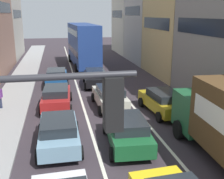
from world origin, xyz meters
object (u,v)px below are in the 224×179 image
(sedan_centre_lane_second, at_px, (127,130))
(bus_mid_queue_primary, at_px, (83,43))
(wagon_left_lane_second, at_px, (59,132))
(sedan_left_lane_fourth, at_px, (57,77))
(coupe_centre_lane_fourth, at_px, (95,77))
(hatchback_centre_lane_third, at_px, (110,96))
(sedan_left_lane_third, at_px, (57,96))
(sedan_right_lane_behind_truck, at_px, (163,101))

(sedan_centre_lane_second, height_order, bus_mid_queue_primary, bus_mid_queue_primary)
(wagon_left_lane_second, distance_m, sedan_left_lane_fourth, 11.97)
(coupe_centre_lane_fourth, bearing_deg, bus_mid_queue_primary, 4.33)
(hatchback_centre_lane_third, relative_size, sedan_left_lane_third, 0.98)
(coupe_centre_lane_fourth, distance_m, sedan_right_lane_behind_truck, 8.47)
(wagon_left_lane_second, bearing_deg, sedan_centre_lane_second, -98.33)
(sedan_left_lane_fourth, bearing_deg, sedan_left_lane_third, -178.99)
(sedan_left_lane_third, bearing_deg, sedan_right_lane_behind_truck, -106.45)
(sedan_left_lane_third, xyz_separation_m, coupe_centre_lane_fourth, (3.42, 5.37, 0.00))
(coupe_centre_lane_fourth, bearing_deg, sedan_left_lane_third, 151.15)
(wagon_left_lane_second, xyz_separation_m, sedan_right_lane_behind_truck, (6.70, 3.48, 0.00))
(sedan_left_lane_third, relative_size, bus_mid_queue_primary, 0.41)
(hatchback_centre_lane_third, xyz_separation_m, coupe_centre_lane_fourth, (-0.15, 6.03, 0.00))
(sedan_left_lane_fourth, bearing_deg, bus_mid_queue_primary, -19.28)
(sedan_centre_lane_second, relative_size, coupe_centre_lane_fourth, 1.00)
(sedan_centre_lane_second, height_order, coupe_centre_lane_fourth, same)
(sedan_centre_lane_second, height_order, wagon_left_lane_second, same)
(wagon_left_lane_second, relative_size, coupe_centre_lane_fourth, 0.98)
(wagon_left_lane_second, bearing_deg, sedan_left_lane_third, 0.64)
(coupe_centre_lane_fourth, bearing_deg, hatchback_centre_lane_third, -174.94)
(sedan_left_lane_third, xyz_separation_m, bus_mid_queue_primary, (3.30, 14.64, 2.03))
(sedan_right_lane_behind_truck, bearing_deg, sedan_left_lane_third, 66.33)
(sedan_centre_lane_second, relative_size, bus_mid_queue_primary, 0.42)
(sedan_left_lane_fourth, relative_size, bus_mid_queue_primary, 0.41)
(sedan_right_lane_behind_truck, bearing_deg, hatchback_centre_lane_third, 57.03)
(hatchback_centre_lane_third, height_order, bus_mid_queue_primary, bus_mid_queue_primary)
(sedan_left_lane_third, bearing_deg, bus_mid_queue_primary, -9.46)
(wagon_left_lane_second, relative_size, sedan_left_lane_third, 0.98)
(sedan_left_lane_third, xyz_separation_m, sedan_right_lane_behind_truck, (6.75, -2.42, 0.00))
(wagon_left_lane_second, xyz_separation_m, hatchback_centre_lane_third, (3.52, 5.25, 0.00))
(sedan_centre_lane_second, relative_size, sedan_left_lane_fourth, 1.02)
(bus_mid_queue_primary, bearing_deg, sedan_left_lane_fourth, 156.58)
(hatchback_centre_lane_third, xyz_separation_m, sedan_left_lane_fourth, (-3.52, 6.73, 0.00))
(wagon_left_lane_second, bearing_deg, hatchback_centre_lane_third, -33.71)
(sedan_centre_lane_second, relative_size, sedan_right_lane_behind_truck, 1.00)
(sedan_left_lane_fourth, xyz_separation_m, sedan_right_lane_behind_truck, (6.70, -8.49, 0.00))
(sedan_right_lane_behind_truck, relative_size, bus_mid_queue_primary, 0.42)
(sedan_centre_lane_second, bearing_deg, wagon_left_lane_second, 85.45)
(coupe_centre_lane_fourth, bearing_deg, sedan_right_lane_behind_truck, -153.23)
(coupe_centre_lane_fourth, bearing_deg, sedan_centre_lane_second, -176.91)
(wagon_left_lane_second, bearing_deg, sedan_left_lane_fourth, 0.13)
(hatchback_centre_lane_third, distance_m, coupe_centre_lane_fourth, 6.03)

